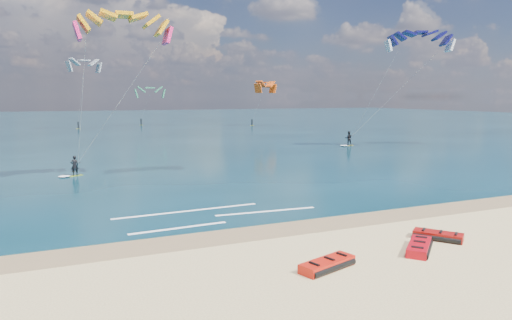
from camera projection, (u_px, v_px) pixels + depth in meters
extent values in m
plane|color=tan|center=(131.00, 150.00, 55.12)|extent=(320.00, 320.00, 0.00)
cube|color=brown|center=(242.00, 234.00, 21.40)|extent=(320.00, 2.40, 0.01)
cube|color=#092731|center=(95.00, 122.00, 113.46)|extent=(320.00, 200.00, 0.04)
cube|color=#A5D919|center=(75.00, 176.00, 36.90)|extent=(1.24, 0.95, 0.05)
imported|color=black|center=(75.00, 165.00, 36.78)|extent=(0.62, 0.43, 1.62)
cylinder|color=black|center=(78.00, 163.00, 36.61)|extent=(0.44, 0.28, 0.04)
cube|color=gold|center=(348.00, 145.00, 59.70)|extent=(1.50, 0.72, 0.06)
imported|color=black|center=(349.00, 138.00, 59.57)|extent=(1.09, 1.00, 1.82)
cylinder|color=black|center=(352.00, 136.00, 59.36)|extent=(0.58, 0.16, 0.04)
cube|color=white|center=(266.00, 211.00, 25.47)|extent=(5.84, 0.66, 0.01)
cube|color=white|center=(179.00, 228.00, 22.24)|extent=(4.90, 0.51, 0.01)
cube|color=white|center=(188.00, 211.00, 25.55)|extent=(8.34, 0.54, 0.01)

